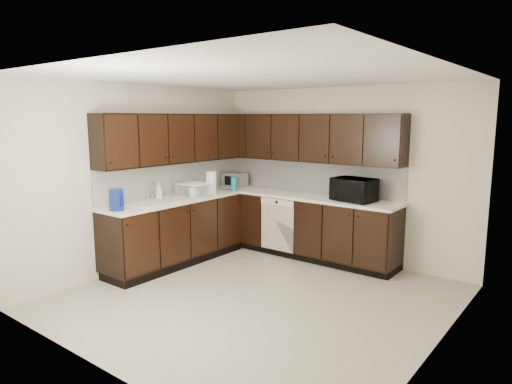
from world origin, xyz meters
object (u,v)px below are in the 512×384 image
(sink, at_px, (158,206))
(storage_bin, at_px, (194,189))
(toaster_oven, at_px, (235,180))
(microwave, at_px, (354,190))
(blue_pitcher, at_px, (116,200))

(sink, relative_size, storage_bin, 1.83)
(toaster_oven, height_order, storage_bin, toaster_oven)
(toaster_oven, bearing_deg, storage_bin, -92.27)
(microwave, relative_size, blue_pitcher, 2.13)
(microwave, xyz_separation_m, blue_pitcher, (-2.01, -2.36, -0.02))
(toaster_oven, bearing_deg, blue_pitcher, -93.83)
(microwave, xyz_separation_m, storage_bin, (-2.05, -1.01, -0.07))
(storage_bin, bearing_deg, sink, -90.91)
(sink, bearing_deg, microwave, 39.07)
(sink, bearing_deg, toaster_oven, 92.34)
(storage_bin, bearing_deg, microwave, 26.11)
(sink, xyz_separation_m, blue_pitcher, (0.05, -0.68, 0.19))
(storage_bin, bearing_deg, blue_pitcher, -88.27)
(blue_pitcher, bearing_deg, sink, 112.89)
(sink, height_order, toaster_oven, sink)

